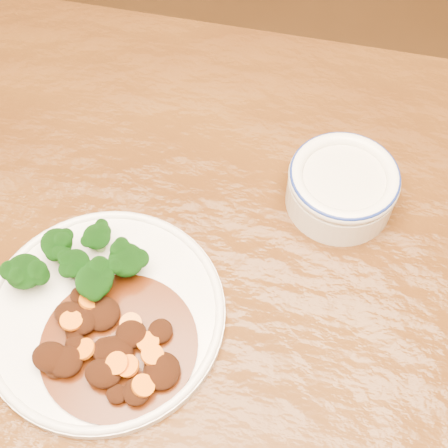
# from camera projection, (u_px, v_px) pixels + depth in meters

# --- Properties ---
(dining_table) EXTENTS (1.53, 0.96, 0.75)m
(dining_table) POSITION_uv_depth(u_px,v_px,m) (221.00, 358.00, 0.70)
(dining_table) COLOR #4F2C0D
(dining_table) RESTS_ON ground
(dinner_plate) EXTENTS (0.25, 0.25, 0.02)m
(dinner_plate) POSITION_uv_depth(u_px,v_px,m) (104.00, 313.00, 0.63)
(dinner_plate) COLOR white
(dinner_plate) RESTS_ON dining_table
(broccoli_florets) EXTENTS (0.13, 0.09, 0.04)m
(broccoli_florets) POSITION_uv_depth(u_px,v_px,m) (78.00, 263.00, 0.63)
(broccoli_florets) COLOR #739D51
(broccoli_florets) RESTS_ON dinner_plate
(mince_stew) EXTENTS (0.16, 0.16, 0.03)m
(mince_stew) POSITION_uv_depth(u_px,v_px,m) (108.00, 344.00, 0.60)
(mince_stew) COLOR #4D1D08
(mince_stew) RESTS_ON dinner_plate
(dip_bowl) EXTENTS (0.12, 0.12, 0.06)m
(dip_bowl) POSITION_uv_depth(u_px,v_px,m) (342.00, 186.00, 0.69)
(dip_bowl) COLOR white
(dip_bowl) RESTS_ON dining_table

